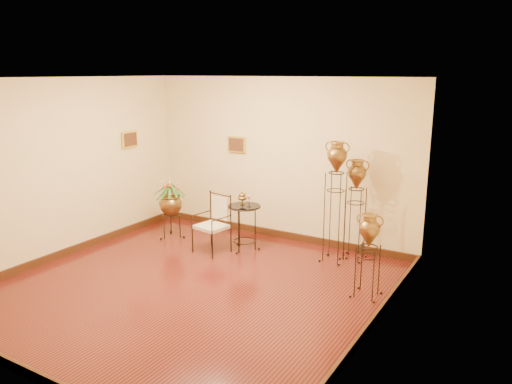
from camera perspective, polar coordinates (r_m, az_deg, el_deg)
The scene contains 8 objects.
ground at distance 7.03m, azimuth -7.31°, elevation -10.67°, with size 5.00×5.00×0.00m, color maroon.
room_shell at distance 6.53m, azimuth -7.77°, elevation 3.37°, with size 5.02×5.02×2.81m.
amphora_tall at distance 7.68m, azimuth 9.05°, elevation -0.99°, with size 0.46×0.46×1.89m.
amphora_mid at distance 7.86m, azimuth 11.29°, elevation -1.93°, with size 0.46×0.46×1.60m.
amphora_short at distance 6.66m, azimuth 12.69°, elevation -7.06°, with size 0.44×0.44×1.14m.
planter_urn at distance 8.90m, azimuth -9.73°, elevation -1.08°, with size 0.71×0.71×1.17m.
armchair at distance 8.11m, azimuth -5.12°, elevation -3.69°, with size 0.61×0.58×0.95m.
side_table at distance 8.21m, azimuth -1.34°, elevation -3.99°, with size 0.63×0.63×0.96m.
Camera 1 is at (4.00, -5.02, 2.88)m, focal length 35.00 mm.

